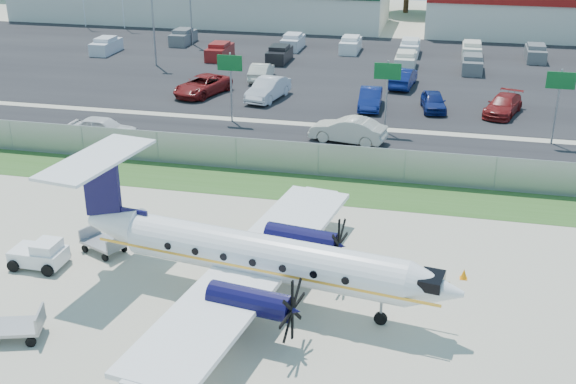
% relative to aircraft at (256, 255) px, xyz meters
% --- Properties ---
extents(ground, '(170.00, 170.00, 0.00)m').
position_rel_aircraft_xyz_m(ground, '(-0.03, -0.05, -2.02)').
color(ground, '#BAB49D').
rests_on(ground, ground).
extents(grass_verge, '(170.00, 4.00, 0.02)m').
position_rel_aircraft_xyz_m(grass_verge, '(-0.03, 11.95, -2.01)').
color(grass_verge, '#2D561E').
rests_on(grass_verge, ground).
extents(access_road, '(170.00, 8.00, 0.02)m').
position_rel_aircraft_xyz_m(access_road, '(-0.03, 18.95, -2.01)').
color(access_road, black).
rests_on(access_road, ground).
extents(parking_lot, '(170.00, 32.00, 0.02)m').
position_rel_aircraft_xyz_m(parking_lot, '(-0.03, 39.95, -2.01)').
color(parking_lot, black).
rests_on(parking_lot, ground).
extents(perimeter_fence, '(120.00, 0.06, 1.99)m').
position_rel_aircraft_xyz_m(perimeter_fence, '(-0.03, 13.95, -1.02)').
color(perimeter_fence, gray).
rests_on(perimeter_fence, ground).
extents(sign_left, '(1.80, 0.26, 5.00)m').
position_rel_aircraft_xyz_m(sign_left, '(-8.03, 22.86, 1.59)').
color(sign_left, gray).
rests_on(sign_left, ground).
extents(sign_mid, '(1.80, 0.26, 5.00)m').
position_rel_aircraft_xyz_m(sign_mid, '(2.97, 22.86, 1.59)').
color(sign_mid, gray).
rests_on(sign_mid, ground).
extents(sign_right, '(1.80, 0.26, 5.00)m').
position_rel_aircraft_xyz_m(sign_right, '(13.97, 22.86, 1.59)').
color(sign_right, gray).
rests_on(sign_right, ground).
extents(light_pole_nw, '(0.90, 0.35, 9.09)m').
position_rel_aircraft_xyz_m(light_pole_nw, '(-20.03, 37.95, 3.21)').
color(light_pole_nw, gray).
rests_on(light_pole_nw, ground).
extents(tree_line, '(112.00, 6.00, 14.00)m').
position_rel_aircraft_xyz_m(tree_line, '(-0.03, 73.95, -2.02)').
color(tree_line, '#205418').
rests_on(tree_line, ground).
extents(aircraft, '(17.11, 16.80, 5.23)m').
position_rel_aircraft_xyz_m(aircraft, '(0.00, 0.00, 0.00)').
color(aircraft, white).
rests_on(aircraft, ground).
extents(pushback_tug, '(2.36, 1.69, 1.26)m').
position_rel_aircraft_xyz_m(pushback_tug, '(-10.13, 0.49, -1.42)').
color(pushback_tug, white).
rests_on(pushback_tug, ground).
extents(baggage_cart_near, '(2.36, 1.95, 1.07)m').
position_rel_aircraft_xyz_m(baggage_cart_near, '(-7.99, 2.34, -1.52)').
color(baggage_cart_near, gray).
rests_on(baggage_cart_near, ground).
extents(baggage_cart_far, '(2.48, 1.90, 1.15)m').
position_rel_aircraft_xyz_m(baggage_cart_far, '(-8.21, -4.80, -1.49)').
color(baggage_cart_far, gray).
rests_on(baggage_cart_far, ground).
extents(cone_nose, '(0.33, 0.33, 0.47)m').
position_rel_aircraft_xyz_m(cone_nose, '(8.36, 3.54, -1.80)').
color(cone_nose, orange).
rests_on(cone_nose, ground).
extents(cone_starboard_wing, '(0.36, 0.36, 0.52)m').
position_rel_aircraft_xyz_m(cone_starboard_wing, '(3.77, 14.25, -1.78)').
color(cone_starboard_wing, orange).
rests_on(cone_starboard_wing, ground).
extents(road_car_west, '(4.65, 1.95, 1.57)m').
position_rel_aircraft_xyz_m(road_car_west, '(-15.23, 17.16, -2.02)').
color(road_car_west, silver).
rests_on(road_car_west, ground).
extents(road_car_mid, '(5.28, 2.65, 1.66)m').
position_rel_aircraft_xyz_m(road_car_mid, '(0.78, 20.31, -2.02)').
color(road_car_mid, beige).
rests_on(road_car_mid, ground).
extents(parked_car_a, '(4.11, 6.11, 1.56)m').
position_rel_aircraft_xyz_m(parked_car_a, '(-12.41, 29.23, -2.02)').
color(parked_car_a, maroon).
rests_on(parked_car_a, ground).
extents(parked_car_b, '(2.75, 5.45, 1.71)m').
position_rel_aircraft_xyz_m(parked_car_b, '(-6.89, 29.05, -2.02)').
color(parked_car_b, silver).
rests_on(parked_car_b, ground).
extents(parked_car_c, '(1.84, 4.68, 1.52)m').
position_rel_aircraft_xyz_m(parked_car_c, '(1.31, 28.43, -2.02)').
color(parked_car_c, navy).
rests_on(parked_car_c, ground).
extents(parked_car_d, '(2.30, 4.36, 1.41)m').
position_rel_aircraft_xyz_m(parked_car_d, '(6.02, 28.92, -2.02)').
color(parked_car_d, navy).
rests_on(parked_car_d, ground).
extents(parked_car_e, '(3.40, 5.35, 1.44)m').
position_rel_aircraft_xyz_m(parked_car_e, '(11.10, 28.97, -2.02)').
color(parked_car_e, maroon).
rests_on(parked_car_e, ground).
extents(parked_car_f, '(1.91, 4.67, 1.51)m').
position_rel_aircraft_xyz_m(parked_car_f, '(-8.97, 34.91, -2.02)').
color(parked_car_f, beige).
rests_on(parked_car_f, ground).
extents(parked_car_g, '(2.22, 5.11, 1.63)m').
position_rel_aircraft_xyz_m(parked_car_g, '(3.24, 35.33, -2.02)').
color(parked_car_g, navy).
rests_on(parked_car_g, ground).
extents(far_parking_rows, '(56.00, 10.00, 1.60)m').
position_rel_aircraft_xyz_m(far_parking_rows, '(-0.03, 44.95, -2.02)').
color(far_parking_rows, gray).
rests_on(far_parking_rows, ground).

